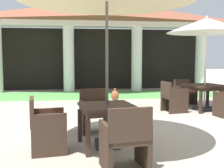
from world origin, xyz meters
name	(u,v)px	position (x,y,z in m)	size (l,w,h in m)	color
ground_plane	(136,131)	(0.00, 0.00, 0.00)	(60.00, 60.00, 0.00)	#9E9384
background_pavilion	(103,22)	(0.00, 7.20, 3.12)	(10.49, 2.78, 4.05)	white
lawn_strip	(106,95)	(0.00, 5.74, 0.00)	(12.29, 2.59, 0.01)	#519347
patio_table_near_foreground	(205,88)	(2.47, 2.08, 0.64)	(1.13, 1.13, 0.74)	#38281E
patio_umbrella_near_foreground	(207,26)	(2.47, 2.08, 2.40)	(2.26, 2.26, 2.69)	#2D2D2D
patio_chair_near_foreground_north	(185,92)	(2.28, 3.09, 0.39)	(0.67, 0.60, 0.80)	#38281E
patio_chair_near_foreground_west	(173,98)	(1.46, 1.89, 0.41)	(0.67, 0.64, 0.85)	#38281E
patio_table_mid_left	(107,111)	(-0.70, -0.89, 0.62)	(0.99, 0.99, 0.72)	#38281E
patio_chair_mid_left_south	(126,140)	(-0.56, -1.89, 0.41)	(0.67, 0.60, 0.88)	#38281E
patio_chair_mid_left_north	(95,112)	(-0.84, 0.10, 0.41)	(0.64, 0.58, 0.87)	#38281E
patio_chair_mid_left_west	(46,127)	(-1.70, -1.03, 0.41)	(0.62, 0.62, 0.89)	#38281E
terracotta_urn	(115,95)	(0.13, 4.14, 0.19)	(0.28, 0.28, 0.45)	brown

